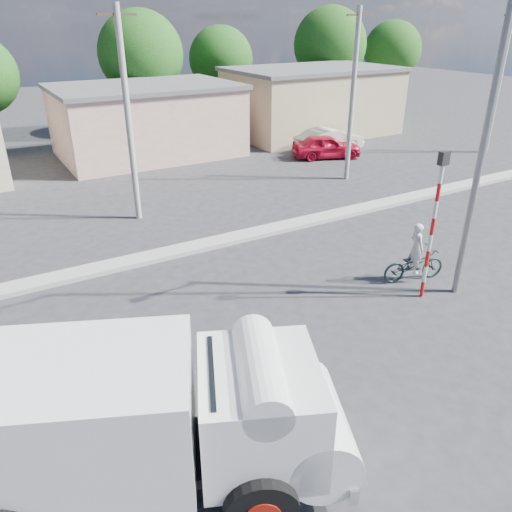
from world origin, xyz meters
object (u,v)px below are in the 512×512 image
car_red (326,146)px  cyclist (415,257)px  traffic_pole (435,215)px  truck (150,419)px  streetlight (483,126)px  bicycle (414,265)px  car_cream (329,140)px

car_red → cyclist: bearing=174.0°
traffic_pole → truck: bearing=-165.7°
streetlight → truck: bearing=-168.6°
bicycle → streetlight: size_ratio=0.23×
bicycle → car_red: (6.95, 13.48, 0.15)m
cyclist → streetlight: 4.34m
cyclist → traffic_pole: traffic_pole is taller
streetlight → traffic_pole: bearing=162.3°
cyclist → car_cream: 16.64m
truck → cyclist: truck is taller
truck → streetlight: (10.05, 2.03, 3.44)m
truck → bicycle: bearing=42.1°
bicycle → car_cream: car_cream is taller
truck → bicycle: 10.21m
truck → car_red: bearing=68.9°
bicycle → cyclist: cyclist is taller
car_red → streetlight: bearing=177.2°
cyclist → bicycle: bearing=0.0°
car_red → streetlight: streetlight is taller
car_cream → car_red: 1.54m
truck → traffic_pole: bearing=38.0°
bicycle → traffic_pole: 2.30m
cyclist → traffic_pole: 2.06m
traffic_pole → streetlight: bearing=-17.7°
traffic_pole → bicycle: bearing=59.4°
truck → car_red: 23.55m
cyclist → car_cream: (8.01, 14.59, -0.09)m
bicycle → traffic_pole: bearing=164.2°
bicycle → traffic_pole: size_ratio=0.47×
traffic_pole → streetlight: size_ratio=0.48×
truck → streetlight: 10.82m
car_cream → car_red: size_ratio=1.10×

